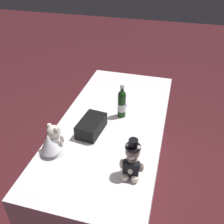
# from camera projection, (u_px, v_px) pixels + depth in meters

# --- Properties ---
(ground_plane) EXTENTS (12.00, 12.00, 0.00)m
(ground_plane) POSITION_uv_depth(u_px,v_px,m) (112.00, 182.00, 2.55)
(ground_plane) COLOR #47191E
(reception_table) EXTENTS (1.82, 0.85, 0.77)m
(reception_table) POSITION_uv_depth(u_px,v_px,m) (112.00, 155.00, 2.33)
(reception_table) COLOR white
(reception_table) RESTS_ON ground_plane
(teddy_bear_groom) EXTENTS (0.14, 0.16, 0.29)m
(teddy_bear_groom) POSITION_uv_depth(u_px,v_px,m) (132.00, 162.00, 1.58)
(teddy_bear_groom) COLOR beige
(teddy_bear_groom) RESTS_ON reception_table
(teddy_bear_bride) EXTENTS (0.24, 0.20, 0.22)m
(teddy_bear_bride) POSITION_uv_depth(u_px,v_px,m) (53.00, 141.00, 1.77)
(teddy_bear_bride) COLOR white
(teddy_bear_bride) RESTS_ON reception_table
(champagne_bottle) EXTENTS (0.07, 0.07, 0.30)m
(champagne_bottle) POSITION_uv_depth(u_px,v_px,m) (122.00, 103.00, 2.11)
(champagne_bottle) COLOR #133610
(champagne_bottle) RESTS_ON reception_table
(signing_pen) EXTENTS (0.12, 0.10, 0.01)m
(signing_pen) POSITION_uv_depth(u_px,v_px,m) (123.00, 103.00, 2.34)
(signing_pen) COLOR navy
(signing_pen) RESTS_ON reception_table
(gift_case_black) EXTENTS (0.29, 0.19, 0.11)m
(gift_case_black) POSITION_uv_depth(u_px,v_px,m) (91.00, 126.00, 1.98)
(gift_case_black) COLOR black
(gift_case_black) RESTS_ON reception_table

